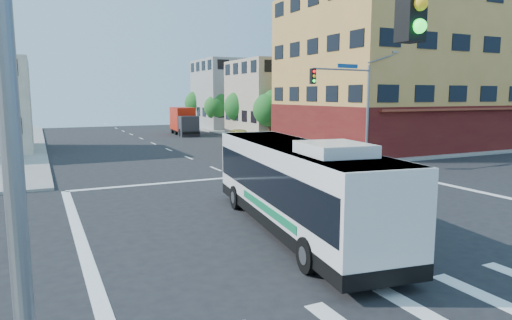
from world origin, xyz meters
name	(u,v)px	position (x,y,z in m)	size (l,w,h in m)	color
ground	(327,214)	(0.00, 0.00, 0.00)	(120.00, 120.00, 0.00)	black
sidewalk_ne	(391,129)	(35.00, 35.00, 0.07)	(50.00, 50.00, 0.15)	gray
corner_building_ne	(393,84)	(19.99, 18.48, 5.89)	(18.10, 15.44, 14.00)	#D4924C
building_east_near	(285,98)	(16.98, 33.98, 4.51)	(12.06, 10.06, 9.00)	tan
building_east_far	(239,94)	(16.98, 47.98, 5.01)	(12.06, 10.06, 10.00)	gray
signal_mast_ne	(350,94)	(9.08, 10.62, 4.98)	(7.91, 1.13, 8.07)	slate
signal_mast_sw	(194,84)	(-9.08, -10.64, 4.98)	(7.91, 1.01, 8.07)	slate
street_tree_a	(271,108)	(11.90, 27.92, 3.59)	(3.60, 3.60, 5.53)	#3A2615
street_tree_b	(241,105)	(11.90, 35.92, 3.75)	(3.80, 3.80, 5.79)	#3A2615
street_tree_c	(217,106)	(11.90, 43.92, 3.46)	(3.40, 3.40, 5.29)	#3A2615
street_tree_d	(199,102)	(11.90, 51.92, 3.88)	(4.00, 4.00, 6.03)	#3A2615
transit_bus	(295,185)	(-2.41, -1.50, 1.71)	(4.15, 12.05, 3.50)	black
box_truck	(184,122)	(5.90, 39.79, 1.63)	(2.78, 7.62, 3.36)	#242429
parked_car	(240,136)	(7.76, 26.65, 0.78)	(1.84, 4.58, 1.56)	gold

